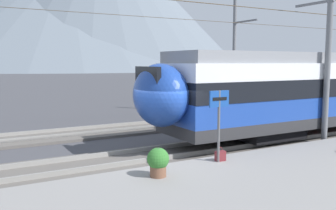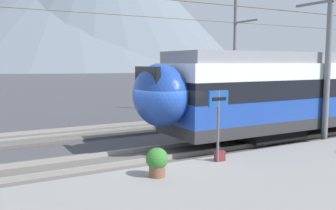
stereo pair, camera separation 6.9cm
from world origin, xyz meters
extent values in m
plane|color=#424247|center=(0.00, 0.00, 0.00)|extent=(400.00, 400.00, 0.00)
cube|color=gray|center=(0.00, -4.52, 0.18)|extent=(120.00, 6.99, 0.37)
cube|color=#5B5651|center=(0.00, 0.85, 0.06)|extent=(120.00, 3.00, 0.12)
cube|color=gray|center=(0.00, 0.14, 0.20)|extent=(120.00, 0.07, 0.16)
cube|color=gray|center=(0.00, 1.57, 0.20)|extent=(120.00, 0.07, 0.16)
cube|color=#5B5651|center=(0.00, 6.45, 0.06)|extent=(120.00, 3.00, 0.12)
cube|color=gray|center=(0.00, 5.73, 0.20)|extent=(120.00, 0.07, 0.16)
cube|color=gray|center=(0.00, 7.17, 0.20)|extent=(120.00, 0.07, 0.16)
cube|color=black|center=(5.38, 0.85, 0.49)|extent=(2.80, 2.29, 0.42)
ellipsoid|color=#1E429E|center=(0.44, 0.85, 2.27)|extent=(1.80, 2.63, 2.25)
cube|color=black|center=(-0.06, 0.85, 2.70)|extent=(0.16, 1.71, 1.19)
cube|color=black|center=(12.79, 6.45, 0.49)|extent=(2.80, 2.40, 0.42)
ellipsoid|color=maroon|center=(6.64, 6.45, 2.27)|extent=(1.80, 2.76, 2.25)
cube|color=black|center=(6.14, 6.45, 2.70)|extent=(0.16, 1.80, 1.19)
cylinder|color=slate|center=(7.25, -0.73, 3.70)|extent=(0.24, 0.24, 7.40)
cube|color=slate|center=(7.25, 0.06, 5.86)|extent=(0.10, 1.88, 0.10)
cylinder|color=#473823|center=(7.25, 0.85, 5.61)|extent=(47.44, 0.02, 0.02)
cylinder|color=slate|center=(9.90, 8.37, 4.24)|extent=(0.24, 0.24, 8.48)
cube|color=slate|center=(9.90, 7.41, 5.98)|extent=(0.10, 2.22, 0.10)
cylinder|color=#473823|center=(9.90, 6.45, 5.73)|extent=(47.44, 0.02, 0.02)
cylinder|color=#59595B|center=(1.12, -1.67, 1.48)|extent=(0.08, 0.08, 2.22)
cube|color=#19479E|center=(1.12, -1.67, 2.33)|extent=(0.70, 0.06, 0.50)
cube|color=black|center=(1.12, -1.70, 2.33)|extent=(0.52, 0.01, 0.10)
cube|color=maroon|center=(1.25, -1.61, 0.53)|extent=(0.32, 0.18, 0.31)
torus|color=maroon|center=(1.25, -1.61, 0.73)|extent=(0.16, 0.02, 0.16)
cylinder|color=brown|center=(-1.18, -2.06, 0.52)|extent=(0.44, 0.44, 0.31)
sphere|color=#33752D|center=(-1.18, -2.06, 0.86)|extent=(0.60, 0.60, 0.60)
sphere|color=purple|center=(-1.18, -2.06, 1.00)|extent=(0.33, 0.33, 0.33)
cone|color=slate|center=(44.40, 187.52, 28.01)|extent=(172.35, 172.35, 56.01)
camera|label=1|loc=(-5.62, -10.56, 3.43)|focal=39.13mm
camera|label=2|loc=(-5.56, -10.60, 3.43)|focal=39.13mm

